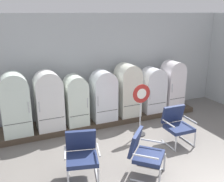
{
  "coord_description": "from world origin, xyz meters",
  "views": [
    {
      "loc": [
        -2.61,
        -3.71,
        3.23
      ],
      "look_at": [
        0.22,
        2.75,
        1.04
      ],
      "focal_mm": 41.05,
      "sensor_mm": 36.0,
      "label": 1
    }
  ],
  "objects_px": {
    "refrigerator_1": "(49,99)",
    "armchair_left": "(82,153)",
    "refrigerator_4": "(128,88)",
    "refrigerator_5": "(153,89)",
    "armchair_right": "(177,124)",
    "armchair_center": "(144,152)",
    "refrigerator_0": "(15,103)",
    "sign_stand": "(141,110)",
    "refrigerator_2": "(76,99)",
    "refrigerator_3": "(103,94)",
    "refrigerator_6": "(172,83)"
  },
  "relations": [
    {
      "from": "refrigerator_5",
      "to": "refrigerator_6",
      "type": "bearing_deg",
      "value": 0.77
    },
    {
      "from": "refrigerator_5",
      "to": "armchair_left",
      "type": "relative_size",
      "value": 1.48
    },
    {
      "from": "refrigerator_1",
      "to": "refrigerator_4",
      "type": "bearing_deg",
      "value": 0.87
    },
    {
      "from": "refrigerator_4",
      "to": "armchair_left",
      "type": "xyz_separation_m",
      "value": [
        -2.18,
        -2.27,
        -0.47
      ]
    },
    {
      "from": "armchair_left",
      "to": "sign_stand",
      "type": "height_order",
      "value": "sign_stand"
    },
    {
      "from": "armchair_right",
      "to": "refrigerator_3",
      "type": "bearing_deg",
      "value": 124.56
    },
    {
      "from": "refrigerator_1",
      "to": "armchair_right",
      "type": "distance_m",
      "value": 3.41
    },
    {
      "from": "refrigerator_0",
      "to": "refrigerator_5",
      "type": "relative_size",
      "value": 1.16
    },
    {
      "from": "armchair_left",
      "to": "refrigerator_1",
      "type": "bearing_deg",
      "value": 95.31
    },
    {
      "from": "refrigerator_5",
      "to": "armchair_left",
      "type": "height_order",
      "value": "refrigerator_5"
    },
    {
      "from": "refrigerator_1",
      "to": "refrigerator_4",
      "type": "relative_size",
      "value": 1.0
    },
    {
      "from": "refrigerator_4",
      "to": "armchair_center",
      "type": "xyz_separation_m",
      "value": [
        -1.01,
        -2.73,
        -0.47
      ]
    },
    {
      "from": "refrigerator_1",
      "to": "armchair_left",
      "type": "xyz_separation_m",
      "value": [
        0.21,
        -2.23,
        -0.47
      ]
    },
    {
      "from": "refrigerator_3",
      "to": "armchair_center",
      "type": "height_order",
      "value": "refrigerator_3"
    },
    {
      "from": "armchair_left",
      "to": "refrigerator_0",
      "type": "bearing_deg",
      "value": 115.42
    },
    {
      "from": "refrigerator_0",
      "to": "refrigerator_1",
      "type": "height_order",
      "value": "refrigerator_0"
    },
    {
      "from": "refrigerator_6",
      "to": "sign_stand",
      "type": "distance_m",
      "value": 2.15
    },
    {
      "from": "armchair_right",
      "to": "sign_stand",
      "type": "bearing_deg",
      "value": 130.48
    },
    {
      "from": "refrigerator_3",
      "to": "armchair_left",
      "type": "relative_size",
      "value": 1.55
    },
    {
      "from": "refrigerator_4",
      "to": "sign_stand",
      "type": "distance_m",
      "value": 1.19
    },
    {
      "from": "refrigerator_1",
      "to": "refrigerator_2",
      "type": "height_order",
      "value": "refrigerator_1"
    },
    {
      "from": "refrigerator_0",
      "to": "refrigerator_4",
      "type": "bearing_deg",
      "value": 0.91
    },
    {
      "from": "refrigerator_4",
      "to": "sign_stand",
      "type": "xyz_separation_m",
      "value": [
        -0.19,
        -1.14,
        -0.26
      ]
    },
    {
      "from": "refrigerator_3",
      "to": "refrigerator_6",
      "type": "bearing_deg",
      "value": 0.51
    },
    {
      "from": "refrigerator_1",
      "to": "armchair_left",
      "type": "relative_size",
      "value": 1.68
    },
    {
      "from": "refrigerator_3",
      "to": "sign_stand",
      "type": "height_order",
      "value": "refrigerator_3"
    },
    {
      "from": "refrigerator_1",
      "to": "armchair_left",
      "type": "distance_m",
      "value": 2.29
    },
    {
      "from": "armchair_center",
      "to": "sign_stand",
      "type": "relative_size",
      "value": 0.66
    },
    {
      "from": "refrigerator_0",
      "to": "refrigerator_3",
      "type": "bearing_deg",
      "value": -0.03
    },
    {
      "from": "refrigerator_2",
      "to": "refrigerator_3",
      "type": "xyz_separation_m",
      "value": [
        0.83,
        -0.01,
        0.03
      ]
    },
    {
      "from": "refrigerator_0",
      "to": "sign_stand",
      "type": "relative_size",
      "value": 1.14
    },
    {
      "from": "refrigerator_0",
      "to": "refrigerator_2",
      "type": "bearing_deg",
      "value": 0.46
    },
    {
      "from": "refrigerator_5",
      "to": "armchair_center",
      "type": "relative_size",
      "value": 1.48
    },
    {
      "from": "refrigerator_2",
      "to": "sign_stand",
      "type": "relative_size",
      "value": 0.99
    },
    {
      "from": "refrigerator_1",
      "to": "armchair_right",
      "type": "xyz_separation_m",
      "value": [
        2.83,
        -1.84,
        -0.47
      ]
    },
    {
      "from": "refrigerator_6",
      "to": "armchair_center",
      "type": "xyz_separation_m",
      "value": [
        -2.65,
        -2.7,
        -0.45
      ]
    },
    {
      "from": "refrigerator_4",
      "to": "armchair_left",
      "type": "bearing_deg",
      "value": -133.89
    },
    {
      "from": "refrigerator_4",
      "to": "refrigerator_5",
      "type": "distance_m",
      "value": 0.88
    },
    {
      "from": "refrigerator_2",
      "to": "refrigerator_3",
      "type": "distance_m",
      "value": 0.83
    },
    {
      "from": "refrigerator_5",
      "to": "sign_stand",
      "type": "bearing_deg",
      "value": -134.04
    },
    {
      "from": "sign_stand",
      "to": "refrigerator_4",
      "type": "bearing_deg",
      "value": 80.51
    },
    {
      "from": "refrigerator_1",
      "to": "armchair_center",
      "type": "bearing_deg",
      "value": -62.91
    },
    {
      "from": "refrigerator_4",
      "to": "refrigerator_6",
      "type": "bearing_deg",
      "value": -1.08
    },
    {
      "from": "refrigerator_1",
      "to": "refrigerator_2",
      "type": "bearing_deg",
      "value": -0.17
    },
    {
      "from": "refrigerator_1",
      "to": "armchair_right",
      "type": "height_order",
      "value": "refrigerator_1"
    },
    {
      "from": "refrigerator_5",
      "to": "armchair_right",
      "type": "xyz_separation_m",
      "value": [
        -0.43,
        -1.84,
        -0.36
      ]
    },
    {
      "from": "refrigerator_2",
      "to": "sign_stand",
      "type": "height_order",
      "value": "refrigerator_2"
    },
    {
      "from": "refrigerator_1",
      "to": "armchair_center",
      "type": "relative_size",
      "value": 1.68
    },
    {
      "from": "refrigerator_1",
      "to": "armchair_center",
      "type": "height_order",
      "value": "refrigerator_1"
    },
    {
      "from": "refrigerator_1",
      "to": "refrigerator_4",
      "type": "height_order",
      "value": "refrigerator_1"
    }
  ]
}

